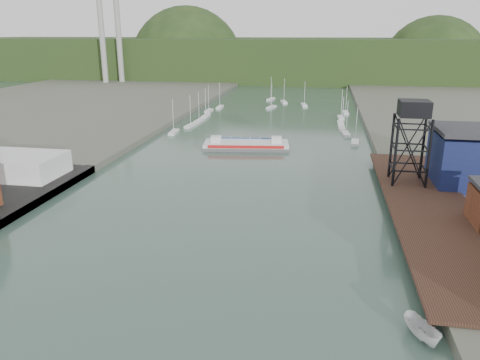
% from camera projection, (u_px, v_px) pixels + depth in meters
% --- Properties ---
extents(east_pier, '(14.00, 70.00, 2.45)m').
position_uv_depth(east_pier, '(430.00, 207.00, 79.65)').
color(east_pier, black).
rests_on(east_pier, ground).
extents(white_shed, '(18.00, 12.00, 4.50)m').
position_uv_depth(white_shed, '(17.00, 165.00, 97.30)').
color(white_shed, silver).
rests_on(white_shed, west_quay).
extents(lift_tower, '(6.50, 6.50, 16.00)m').
position_uv_depth(lift_tower, '(414.00, 114.00, 88.01)').
color(lift_tower, black).
rests_on(lift_tower, east_pier).
extents(marina_sailboats, '(57.71, 92.65, 0.90)m').
position_uv_depth(marina_sailboats, '(274.00, 116.00, 173.98)').
color(marina_sailboats, silver).
rests_on(marina_sailboats, ground).
extents(smokestacks, '(11.20, 8.20, 60.00)m').
position_uv_depth(smokestacks, '(110.00, 32.00, 270.96)').
color(smokestacks, gray).
rests_on(smokestacks, ground).
extents(distant_hills, '(500.00, 120.00, 80.00)m').
position_uv_depth(distant_hills, '(293.00, 62.00, 324.43)').
color(distant_hills, '#1D3115').
rests_on(distant_hills, ground).
extents(chain_ferry, '(23.85, 12.06, 3.29)m').
position_uv_depth(chain_ferry, '(246.00, 145.00, 127.29)').
color(chain_ferry, '#535456').
rests_on(chain_ferry, ground).
extents(motorboat, '(4.12, 5.79, 2.10)m').
position_uv_depth(motorboat, '(422.00, 331.00, 48.02)').
color(motorboat, silver).
rests_on(motorboat, ground).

